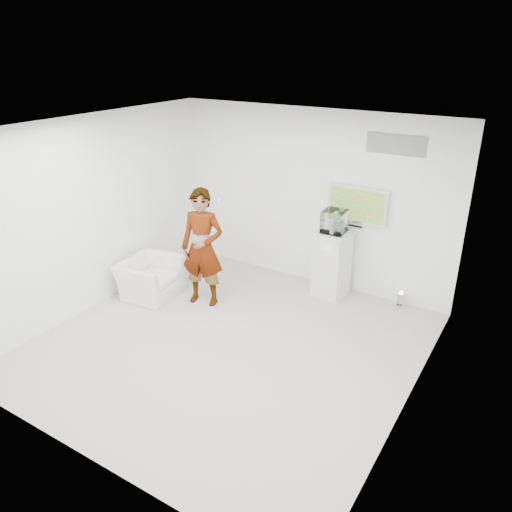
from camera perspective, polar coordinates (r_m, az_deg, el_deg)
name	(u,v)px	position (r m, az deg, el deg)	size (l,w,h in m)	color
room	(226,247)	(6.50, -3.40, 1.09)	(5.01, 5.01, 3.00)	#B3AEA4
tv	(357,205)	(8.18, 11.52, 5.77)	(1.00, 0.08, 0.60)	silver
logo_decal	(396,145)	(7.82, 15.71, 12.15)	(0.90, 0.02, 0.30)	gray
person	(202,248)	(7.91, -6.14, 0.92)	(0.70, 0.46, 1.92)	white
armchair	(150,278)	(8.54, -11.98, -2.43)	(0.97, 0.84, 0.63)	white
pedestal	(332,264)	(8.35, 8.65, -0.90)	(0.55, 0.55, 1.13)	silver
floor_uplight	(400,299)	(8.38, 16.17, -4.78)	(0.17, 0.17, 0.27)	silver
vitrine	(335,221)	(8.07, 8.96, 3.92)	(0.36, 0.36, 0.36)	silver
console	(334,225)	(8.09, 8.94, 3.50)	(0.05, 0.17, 0.24)	silver
wii_remote	(219,200)	(7.69, -4.22, 6.40)	(0.04, 0.15, 0.04)	silver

